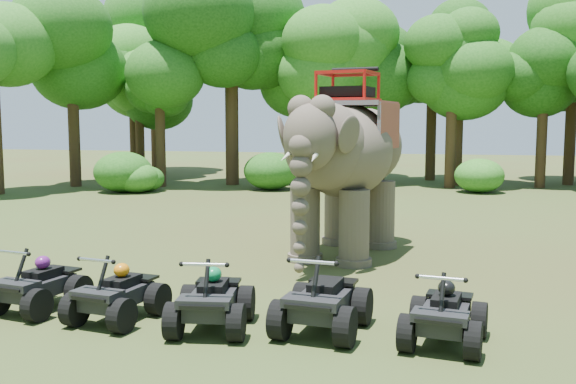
# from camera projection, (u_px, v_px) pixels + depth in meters

# --- Properties ---
(ground) EXTENTS (110.00, 110.00, 0.00)m
(ground) POSITION_uv_depth(u_px,v_px,m) (274.00, 295.00, 12.57)
(ground) COLOR #47381E
(ground) RESTS_ON ground
(elephant) EXTENTS (3.48, 6.00, 4.73)m
(elephant) POSITION_uv_depth(u_px,v_px,m) (346.00, 162.00, 16.19)
(elephant) COLOR brown
(elephant) RESTS_ON ground
(atv_0) EXTENTS (1.43, 1.79, 1.19)m
(atv_0) POSITION_uv_depth(u_px,v_px,m) (37.00, 278.00, 11.50)
(atv_0) COLOR black
(atv_0) RESTS_ON ground
(atv_1) EXTENTS (1.41, 1.77, 1.19)m
(atv_1) POSITION_uv_depth(u_px,v_px,m) (117.00, 286.00, 10.91)
(atv_1) COLOR black
(atv_1) RESTS_ON ground
(atv_2) EXTENTS (1.45, 1.83, 1.24)m
(atv_2) POSITION_uv_depth(u_px,v_px,m) (212.00, 292.00, 10.44)
(atv_2) COLOR black
(atv_2) RESTS_ON ground
(atv_3) EXTENTS (1.48, 1.91, 1.31)m
(atv_3) POSITION_uv_depth(u_px,v_px,m) (323.00, 292.00, 10.31)
(atv_3) COLOR black
(atv_3) RESTS_ON ground
(atv_4) EXTENTS (1.38, 1.75, 1.19)m
(atv_4) POSITION_uv_depth(u_px,v_px,m) (445.00, 306.00, 9.73)
(atv_4) COLOR black
(atv_4) RESTS_ON ground
(tree_0) EXTENTS (5.79, 5.79, 8.27)m
(tree_0) POSITION_uv_depth(u_px,v_px,m) (380.00, 107.00, 35.18)
(tree_0) COLOR #195114
(tree_0) RESTS_ON ground
(tree_1) EXTENTS (5.39, 5.39, 7.70)m
(tree_1) POSITION_uv_depth(u_px,v_px,m) (451.00, 112.00, 32.05)
(tree_1) COLOR #195114
(tree_1) RESTS_ON ground
(tree_2) EXTENTS (5.09, 5.09, 7.27)m
(tree_2) POSITION_uv_depth(u_px,v_px,m) (543.00, 116.00, 32.13)
(tree_2) COLOR #195114
(tree_2) RESTS_ON ground
(tree_29) EXTENTS (6.36, 6.36, 9.09)m
(tree_29) POSITION_uv_depth(u_px,v_px,m) (73.00, 98.00, 32.80)
(tree_29) COLOR #195114
(tree_29) RESTS_ON ground
(tree_30) EXTENTS (4.78, 4.78, 6.82)m
(tree_30) POSITION_uv_depth(u_px,v_px,m) (160.00, 120.00, 32.76)
(tree_30) COLOR #195114
(tree_30) RESTS_ON ground
(tree_31) EXTENTS (6.47, 6.47, 9.24)m
(tree_31) POSITION_uv_depth(u_px,v_px,m) (233.00, 97.00, 33.75)
(tree_31) COLOR #195114
(tree_31) RESTS_ON ground
(tree_32) EXTENTS (5.22, 5.22, 7.46)m
(tree_32) POSITION_uv_depth(u_px,v_px,m) (305.00, 115.00, 35.36)
(tree_32) COLOR #195114
(tree_32) RESTS_ON ground
(tree_33) EXTENTS (7.65, 7.65, 10.93)m
(tree_33) POSITION_uv_depth(u_px,v_px,m) (231.00, 81.00, 33.60)
(tree_33) COLOR #195114
(tree_33) RESTS_ON ground
(tree_34) EXTENTS (6.25, 6.25, 8.93)m
(tree_34) POSITION_uv_depth(u_px,v_px,m) (432.00, 102.00, 36.28)
(tree_34) COLOR #195114
(tree_34) RESTS_ON ground
(tree_35) EXTENTS (7.43, 7.43, 10.61)m
(tree_35) POSITION_uv_depth(u_px,v_px,m) (155.00, 91.00, 42.20)
(tree_35) COLOR #195114
(tree_35) RESTS_ON ground
(tree_36) EXTENTS (5.89, 5.89, 8.41)m
(tree_36) POSITION_uv_depth(u_px,v_px,m) (328.00, 105.00, 32.94)
(tree_36) COLOR #195114
(tree_36) RESTS_ON ground
(tree_37) EXTENTS (5.85, 5.85, 8.35)m
(tree_37) POSITION_uv_depth(u_px,v_px,m) (572.00, 106.00, 35.35)
(tree_37) COLOR #195114
(tree_37) RESTS_ON ground
(tree_40) EXTENTS (5.67, 5.67, 8.10)m
(tree_40) POSITION_uv_depth(u_px,v_px,m) (458.00, 108.00, 33.44)
(tree_40) COLOR #195114
(tree_40) RESTS_ON ground
(tree_41) EXTENTS (4.91, 4.91, 7.01)m
(tree_41) POSITION_uv_depth(u_px,v_px,m) (139.00, 119.00, 37.13)
(tree_41) COLOR #195114
(tree_41) RESTS_ON ground
(tree_43) EXTENTS (5.66, 5.66, 8.09)m
(tree_43) POSITION_uv_depth(u_px,v_px,m) (134.00, 110.00, 38.63)
(tree_43) COLOR #195114
(tree_43) RESTS_ON ground
(tree_44) EXTENTS (7.34, 7.34, 10.49)m
(tree_44) POSITION_uv_depth(u_px,v_px,m) (347.00, 89.00, 37.82)
(tree_44) COLOR #195114
(tree_44) RESTS_ON ground
(tree_45) EXTENTS (5.91, 5.91, 8.45)m
(tree_45) POSITION_uv_depth(u_px,v_px,m) (572.00, 105.00, 33.64)
(tree_45) COLOR #195114
(tree_45) RESTS_ON ground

